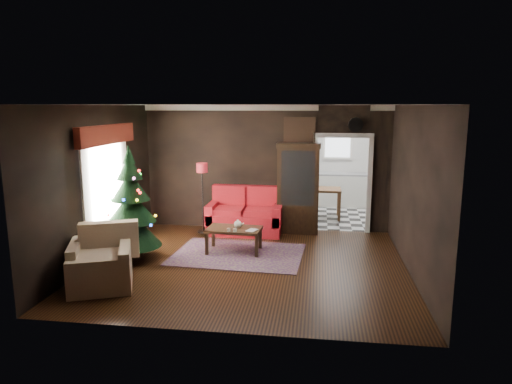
# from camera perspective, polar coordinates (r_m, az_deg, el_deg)

# --- Properties ---
(floor) EXTENTS (5.50, 5.50, 0.00)m
(floor) POSITION_cam_1_polar(r_m,az_deg,el_deg) (8.26, -0.86, -9.02)
(floor) COLOR black
(floor) RESTS_ON ground
(ceiling) EXTENTS (5.50, 5.50, 0.00)m
(ceiling) POSITION_cam_1_polar(r_m,az_deg,el_deg) (7.78, -0.92, 10.79)
(ceiling) COLOR white
(ceiling) RESTS_ON ground
(wall_back) EXTENTS (5.50, 0.00, 5.50)m
(wall_back) POSITION_cam_1_polar(r_m,az_deg,el_deg) (10.35, 1.21, 2.99)
(wall_back) COLOR black
(wall_back) RESTS_ON ground
(wall_front) EXTENTS (5.50, 0.00, 5.50)m
(wall_front) POSITION_cam_1_polar(r_m,az_deg,el_deg) (5.50, -4.85, -3.96)
(wall_front) COLOR black
(wall_front) RESTS_ON ground
(wall_left) EXTENTS (0.00, 5.50, 5.50)m
(wall_left) POSITION_cam_1_polar(r_m,az_deg,el_deg) (8.75, -19.00, 0.98)
(wall_left) COLOR black
(wall_left) RESTS_ON ground
(wall_right) EXTENTS (0.00, 5.50, 5.50)m
(wall_right) POSITION_cam_1_polar(r_m,az_deg,el_deg) (7.97, 19.06, 0.08)
(wall_right) COLOR black
(wall_right) RESTS_ON ground
(doorway) EXTENTS (1.10, 0.10, 2.10)m
(doorway) POSITION_cam_1_polar(r_m,az_deg,el_deg) (10.35, 10.60, 0.85)
(doorway) COLOR white
(doorway) RESTS_ON ground
(left_window) EXTENTS (0.05, 1.60, 1.40)m
(left_window) POSITION_cam_1_polar(r_m,az_deg,el_deg) (8.90, -18.22, 1.51)
(left_window) COLOR white
(left_window) RESTS_ON wall_left
(valance) EXTENTS (0.12, 2.10, 0.35)m
(valance) POSITION_cam_1_polar(r_m,az_deg,el_deg) (8.78, -18.06, 6.80)
(valance) COLOR maroon
(valance) RESTS_ON wall_left
(kitchen_floor) EXTENTS (3.00, 3.00, 0.00)m
(kitchen_floor) POSITION_cam_1_polar(r_m,az_deg,el_deg) (12.03, 10.10, -2.87)
(kitchen_floor) COLOR silver
(kitchen_floor) RESTS_ON ground
(kitchen_window) EXTENTS (0.70, 0.06, 0.70)m
(kitchen_window) POSITION_cam_1_polar(r_m,az_deg,el_deg) (13.19, 10.12, 5.80)
(kitchen_window) COLOR white
(kitchen_window) RESTS_ON ground
(rug) EXTENTS (2.51, 1.90, 0.01)m
(rug) POSITION_cam_1_polar(r_m,az_deg,el_deg) (8.80, -2.23, -7.75)
(rug) COLOR #483443
(rug) RESTS_ON ground
(loveseat) EXTENTS (1.70, 0.90, 1.00)m
(loveseat) POSITION_cam_1_polar(r_m,az_deg,el_deg) (10.13, -1.36, -2.36)
(loveseat) COLOR #9B0100
(loveseat) RESTS_ON ground
(curio_cabinet) EXTENTS (0.90, 0.45, 1.90)m
(curio_cabinet) POSITION_cam_1_polar(r_m,az_deg,el_deg) (10.13, 5.26, 0.21)
(curio_cabinet) COLOR black
(curio_cabinet) RESTS_ON ground
(floor_lamp) EXTENTS (0.31, 0.31, 1.52)m
(floor_lamp) POSITION_cam_1_polar(r_m,az_deg,el_deg) (9.92, -6.66, -0.76)
(floor_lamp) COLOR black
(floor_lamp) RESTS_ON ground
(christmas_tree) EXTENTS (1.28, 1.28, 1.98)m
(christmas_tree) POSITION_cam_1_polar(r_m,az_deg,el_deg) (8.53, -15.26, -1.44)
(christmas_tree) COLOR #0C3619
(christmas_tree) RESTS_ON ground
(armchair) EXTENTS (1.26, 1.26, 0.99)m
(armchair) POSITION_cam_1_polar(r_m,az_deg,el_deg) (7.54, -18.81, -7.88)
(armchair) COLOR tan
(armchair) RESTS_ON ground
(coffee_table) EXTENTS (1.06, 0.68, 0.46)m
(coffee_table) POSITION_cam_1_polar(r_m,az_deg,el_deg) (8.89, -2.73, -5.94)
(coffee_table) COLOR black
(coffee_table) RESTS_ON rug
(teapot) EXTENTS (0.22, 0.22, 0.16)m
(teapot) POSITION_cam_1_polar(r_m,az_deg,el_deg) (8.79, -2.28, -4.01)
(teapot) COLOR white
(teapot) RESTS_ON coffee_table
(cup_a) EXTENTS (0.08, 0.08, 0.06)m
(cup_a) POSITION_cam_1_polar(r_m,az_deg,el_deg) (8.60, -3.43, -4.71)
(cup_a) COLOR white
(cup_a) RESTS_ON coffee_table
(cup_b) EXTENTS (0.09, 0.09, 0.06)m
(cup_b) POSITION_cam_1_polar(r_m,az_deg,el_deg) (8.57, -2.62, -4.76)
(cup_b) COLOR white
(cup_b) RESTS_ON coffee_table
(book) EXTENTS (0.16, 0.08, 0.22)m
(book) POSITION_cam_1_polar(r_m,az_deg,el_deg) (8.64, -0.98, -4.05)
(book) COLOR tan
(book) RESTS_ON coffee_table
(wall_clock) EXTENTS (0.32, 0.32, 0.06)m
(wall_clock) POSITION_cam_1_polar(r_m,az_deg,el_deg) (10.17, 12.29, 8.16)
(wall_clock) COLOR white
(wall_clock) RESTS_ON wall_back
(painting) EXTENTS (0.62, 0.05, 0.52)m
(painting) POSITION_cam_1_polar(r_m,az_deg,el_deg) (10.17, 5.44, 7.62)
(painting) COLOR #A87F4C
(painting) RESTS_ON wall_back
(kitchen_counter) EXTENTS (1.80, 0.60, 0.90)m
(kitchen_counter) POSITION_cam_1_polar(r_m,az_deg,el_deg) (13.11, 9.98, 0.26)
(kitchen_counter) COLOR white
(kitchen_counter) RESTS_ON ground
(kitchen_table) EXTENTS (0.70, 0.70, 0.75)m
(kitchen_table) POSITION_cam_1_polar(r_m,az_deg,el_deg) (11.64, 8.74, -1.39)
(kitchen_table) COLOR brown
(kitchen_table) RESTS_ON ground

